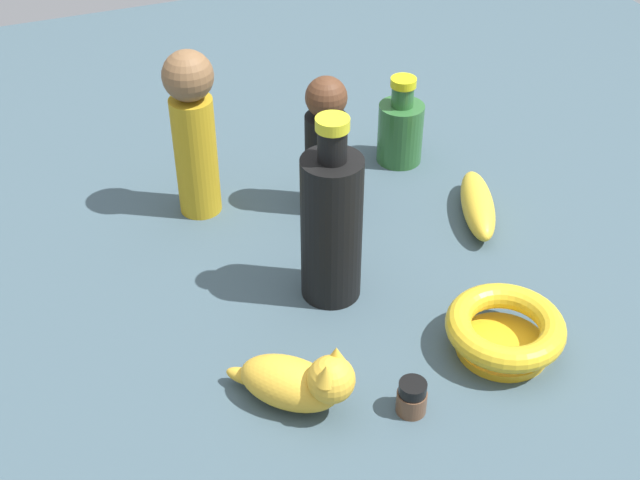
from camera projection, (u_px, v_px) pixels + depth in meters
ground at (320, 274)px, 1.14m from camera, size 2.00×2.00×0.00m
person_figure_child at (326, 146)px, 1.20m from camera, size 0.08×0.08×0.21m
bottle_short at (400, 129)px, 1.33m from camera, size 0.07×0.07×0.14m
cat_figurine at (300, 381)px, 0.93m from camera, size 0.13×0.13×0.09m
banana at (478, 205)px, 1.23m from camera, size 0.17×0.10×0.04m
bowl at (505, 330)px, 1.01m from camera, size 0.14×0.14×0.05m
nail_polish_jar at (412, 397)px, 0.94m from camera, size 0.03×0.03×0.04m
bottle_tall at (333, 224)px, 1.05m from camera, size 0.08×0.08×0.25m
person_figure_adult at (193, 130)px, 1.18m from camera, size 0.07×0.07×0.25m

